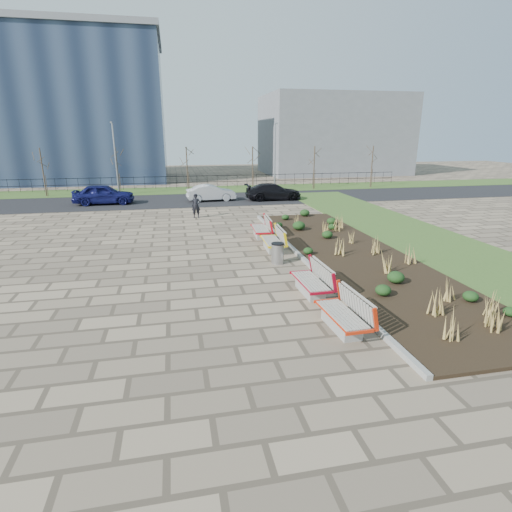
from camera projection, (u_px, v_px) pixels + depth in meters
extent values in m
plane|color=#87745D|center=(226.00, 318.00, 11.67)|extent=(120.00, 120.00, 0.00)
cube|color=black|center=(353.00, 255.00, 17.54)|extent=(4.50, 18.00, 0.10)
cube|color=gray|center=(302.00, 258.00, 17.08)|extent=(0.16, 18.00, 0.15)
cube|color=#33511E|center=(448.00, 250.00, 18.46)|extent=(5.00, 38.00, 0.04)
cube|color=#33511E|center=(188.00, 190.00, 37.88)|extent=(80.00, 5.00, 0.04)
cube|color=black|center=(191.00, 200.00, 32.27)|extent=(80.00, 7.00, 0.02)
cylinder|color=#B2B2B7|center=(278.00, 254.00, 16.45)|extent=(0.52, 0.52, 0.85)
imported|color=black|center=(196.00, 206.00, 25.35)|extent=(0.60, 0.43, 1.53)
imported|color=#12144F|center=(104.00, 194.00, 30.17)|extent=(4.43, 1.80, 1.51)
imported|color=#ACAEB3|center=(211.00, 193.00, 31.70)|extent=(3.95, 1.64, 1.27)
imported|color=black|center=(273.00, 192.00, 32.21)|extent=(4.54, 1.87, 1.31)
cube|color=slate|center=(333.00, 135.00, 53.37)|extent=(18.00, 12.00, 10.00)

